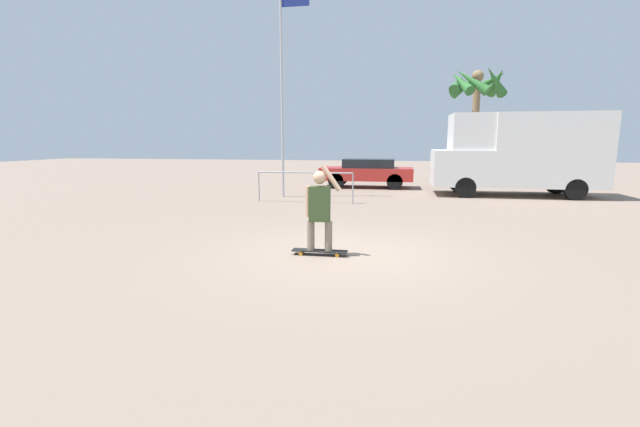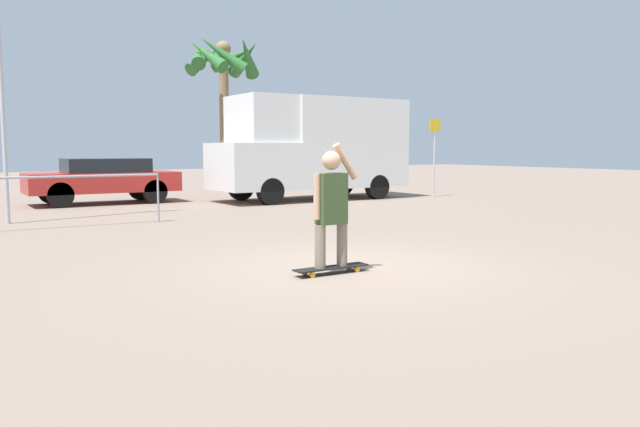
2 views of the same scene
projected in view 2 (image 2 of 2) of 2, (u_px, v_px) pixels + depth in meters
name	position (u px, v px, depth m)	size (l,w,h in m)	color
ground_plane	(349.00, 268.00, 8.51)	(80.00, 80.00, 0.00)	gray
skateboard	(331.00, 268.00, 8.09)	(1.05, 0.23, 0.09)	black
person_skateboarder	(331.00, 202.00, 8.00)	(0.67, 0.24, 1.60)	gray
camper_van	(314.00, 145.00, 19.70)	(6.21, 2.27, 3.18)	black
parked_car_red	(103.00, 179.00, 18.27)	(4.22, 1.73, 1.33)	black
palm_tree_near_van	(223.00, 66.00, 23.02)	(2.97, 2.93, 5.70)	#8E704C
flagpole	(2.00, 12.00, 13.05)	(1.12, 0.12, 7.77)	#B7B7BC
street_sign	(435.00, 147.00, 20.68)	(0.44, 0.06, 2.60)	#B7B7BC
plaza_railing_segment	(77.00, 185.00, 12.80)	(3.40, 0.05, 1.08)	#99999E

